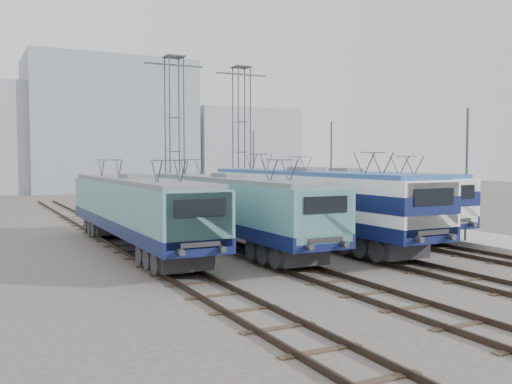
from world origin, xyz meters
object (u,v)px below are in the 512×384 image
Objects in this scene: locomotive_center_left at (230,205)px; mast_mid at (331,172)px; locomotive_far_right at (347,194)px; mast_front at (466,178)px; catenary_tower_west at (175,129)px; locomotive_far_left at (136,207)px; locomotive_center_right at (308,198)px; mast_rear at (253,170)px; catenary_tower_east at (242,132)px.

locomotive_center_left is 13.01m from mast_mid.
mast_front reaches higher than locomotive_far_right.
locomotive_far_right is 2.58× the size of mast_mid.
mast_mid is (8.60, -8.00, -3.14)m from catenary_tower_west.
locomotive_far_right is (13.50, 1.61, 0.15)m from locomotive_far_left.
mast_rear reaches higher than locomotive_center_right.
catenary_tower_east is (13.25, 16.05, 4.49)m from locomotive_far_left.
locomotive_far_left is at bearing -115.66° from catenary_tower_west.
mast_mid reaches higher than locomotive_far_right.
catenary_tower_east is 1.71× the size of mast_front.
mast_mid is at bearing 67.38° from locomotive_far_right.
mast_front reaches higher than locomotive_center_right.
mast_mid and mast_rear have the same top height.
catenary_tower_west is at bearing -162.90° from catenary_tower_east.
catenary_tower_west is 22.00m from mast_front.
mast_rear is at bearing 90.00° from mast_front.
mast_front is at bearing -21.18° from locomotive_far_left.
catenary_tower_west is at bearing 81.50° from locomotive_center_left.
mast_front is 24.00m from mast_rear.
locomotive_center_left is at bearing -117.17° from catenary_tower_east.
locomotive_center_right is at bearing -131.66° from mast_mid.
locomotive_far_right is 15.08m from catenary_tower_east.
mast_rear reaches higher than locomotive_far_right.
locomotive_far_left is 1.43× the size of catenary_tower_east.
locomotive_far_left is 23.73m from mast_rear.
locomotive_center_right reaches higher than locomotive_far_right.
locomotive_far_right is 1.50× the size of catenary_tower_west.
locomotive_center_right is at bearing -6.88° from locomotive_far_left.
catenary_tower_east is at bearing 101.86° from mast_mid.
locomotive_far_left is 4.61m from locomotive_center_left.
locomotive_center_right is at bearing -108.36° from mast_rear.
catenary_tower_west is 9.99m from mast_rear.
locomotive_center_right is 2.66× the size of mast_mid.
locomotive_center_right is at bearing -149.07° from locomotive_far_right.
locomotive_center_right is at bearing 142.55° from mast_front.
locomotive_center_left is 1.44× the size of catenary_tower_east.
mast_mid is (6.35, 7.14, 1.13)m from locomotive_center_right.
locomotive_center_left is 15.86m from catenary_tower_west.
locomotive_center_left is 2.47× the size of mast_mid.
catenary_tower_east is at bearing 90.99° from locomotive_far_right.
locomotive_center_right is 1.55× the size of catenary_tower_east.
locomotive_center_right is 2.66× the size of mast_rear.
catenary_tower_west is at bearing 113.27° from mast_front.
locomotive_far_left is 16.22m from catenary_tower_west.
mast_rear is (2.10, 2.00, -3.14)m from catenary_tower_east.
locomotive_far_left is at bearing -158.49° from mast_mid.
mast_mid is at bearing -90.00° from mast_rear.
mast_mid is at bearing 21.51° from locomotive_far_left.
locomotive_center_left is 2.47× the size of mast_rear.
locomotive_far_right is 1.50× the size of catenary_tower_east.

